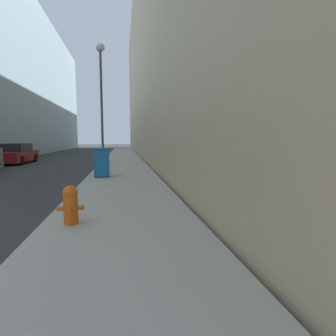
{
  "coord_description": "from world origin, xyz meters",
  "views": [
    {
      "loc": [
        5.39,
        -4.02,
        1.79
      ],
      "look_at": [
        9.1,
        17.66,
        -0.61
      ],
      "focal_mm": 28.0,
      "sensor_mm": 36.0,
      "label": 1
    }
  ],
  "objects_px": {
    "fire_hydrant": "(71,204)",
    "trash_bin": "(102,162)",
    "parked_sedan_near": "(16,154)",
    "lamppost": "(101,87)"
  },
  "relations": [
    {
      "from": "lamppost",
      "to": "parked_sedan_near",
      "type": "relative_size",
      "value": 1.38
    },
    {
      "from": "lamppost",
      "to": "parked_sedan_near",
      "type": "bearing_deg",
      "value": 134.09
    },
    {
      "from": "lamppost",
      "to": "parked_sedan_near",
      "type": "distance_m",
      "value": 10.63
    },
    {
      "from": "trash_bin",
      "to": "lamppost",
      "type": "height_order",
      "value": "lamppost"
    },
    {
      "from": "fire_hydrant",
      "to": "trash_bin",
      "type": "distance_m",
      "value": 6.64
    },
    {
      "from": "trash_bin",
      "to": "parked_sedan_near",
      "type": "xyz_separation_m",
      "value": [
        -7.02,
        9.42,
        -0.08
      ]
    },
    {
      "from": "trash_bin",
      "to": "parked_sedan_near",
      "type": "bearing_deg",
      "value": 126.68
    },
    {
      "from": "fire_hydrant",
      "to": "trash_bin",
      "type": "xyz_separation_m",
      "value": [
        0.09,
        6.63,
        0.24
      ]
    },
    {
      "from": "fire_hydrant",
      "to": "trash_bin",
      "type": "relative_size",
      "value": 0.61
    },
    {
      "from": "fire_hydrant",
      "to": "trash_bin",
      "type": "bearing_deg",
      "value": 89.21
    }
  ]
}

